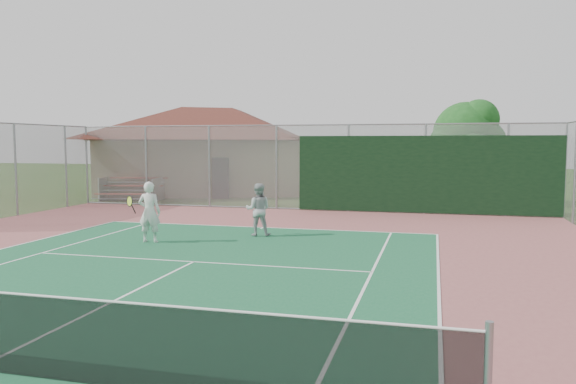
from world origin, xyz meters
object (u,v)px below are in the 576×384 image
object	(u,v)px
bleachers	(131,188)
player_grey_back	(258,210)
tree	(467,136)
clubhouse	(213,142)
player_white_front	(149,212)

from	to	relation	value
bleachers	player_grey_back	size ratio (longest dim) A/B	2.05
tree	clubhouse	bearing A→B (deg)	164.79
bleachers	tree	xyz separation A→B (m)	(15.52, 1.94, 2.48)
bleachers	player_white_front	world-z (taller)	player_white_front
bleachers	tree	distance (m)	15.84
clubhouse	player_white_front	world-z (taller)	clubhouse
tree	player_grey_back	world-z (taller)	tree
clubhouse	bleachers	distance (m)	6.36
clubhouse	tree	size ratio (longest dim) A/B	3.23
clubhouse	player_white_front	bearing A→B (deg)	-94.54
player_white_front	tree	bearing A→B (deg)	-134.64
player_grey_back	clubhouse	bearing A→B (deg)	-73.99
clubhouse	player_white_front	size ratio (longest dim) A/B	8.92
bleachers	tree	world-z (taller)	tree
tree	player_white_front	bearing A→B (deg)	-126.39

